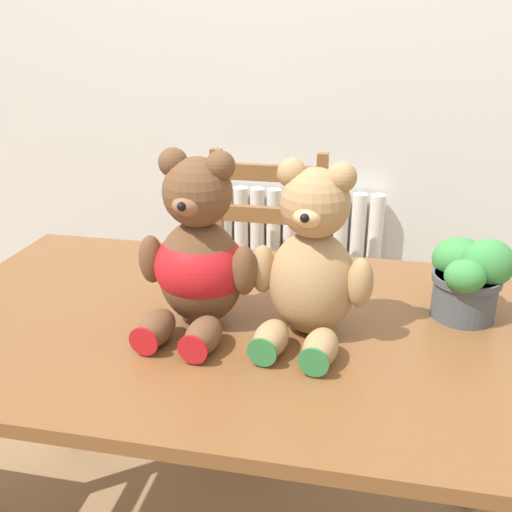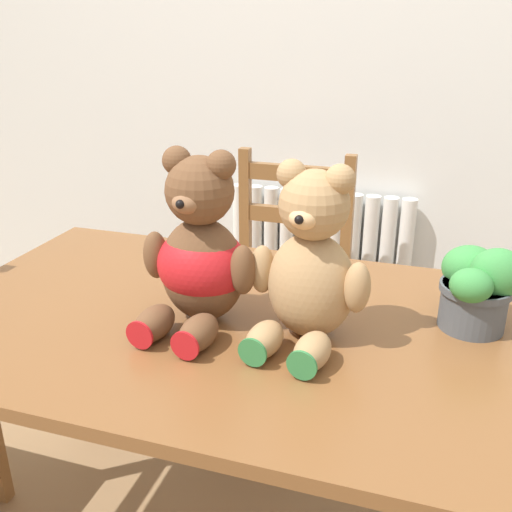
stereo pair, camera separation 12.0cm
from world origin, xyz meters
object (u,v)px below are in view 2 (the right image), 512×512
Objects in this scene: wooden_chair_behind at (284,296)px; teddy_bear_left at (200,256)px; teddy_bear_right at (310,267)px; potted_plant at (477,287)px.

teddy_bear_left is at bearing 91.43° from wooden_chair_behind.
wooden_chair_behind is at bearing -83.07° from teddy_bear_left.
teddy_bear_left is at bearing 7.44° from teddy_bear_right.
potted_plant is at bearing -147.11° from teddy_bear_right.
teddy_bear_right is at bearing -155.45° from potted_plant.
teddy_bear_right reaches higher than wooden_chair_behind.
wooden_chair_behind is at bearing 132.58° from potted_plant.
teddy_bear_left is (0.02, -0.80, 0.47)m from wooden_chair_behind.
teddy_bear_right is at bearing -175.41° from teddy_bear_left.
teddy_bear_left reaches higher than wooden_chair_behind.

